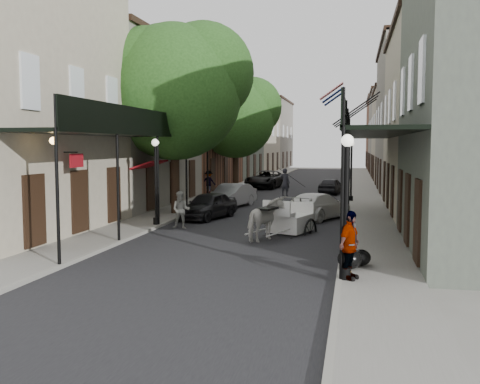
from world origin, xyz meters
The scene contains 24 objects.
ground centered at (0.00, 0.00, 0.00)m, with size 140.00×140.00×0.00m, color gray.
road centered at (0.00, 20.00, 0.01)m, with size 8.00×90.00×0.01m, color black.
sidewalk_left centered at (-5.00, 20.00, 0.06)m, with size 2.20×90.00×0.12m, color gray.
sidewalk_right centered at (5.00, 20.00, 0.06)m, with size 2.20×90.00×0.12m, color gray.
building_row_left centered at (-8.60, 30.00, 5.25)m, with size 5.00×80.00×10.50m, color #B5AA91.
building_row_right centered at (8.60, 30.00, 5.25)m, with size 5.00×80.00×10.50m, color gray.
gallery_left centered at (-4.79, 6.98, 4.05)m, with size 2.20×18.05×4.88m.
gallery_right centered at (4.79, 6.98, 4.05)m, with size 2.20×18.05×4.88m.
tree_near centered at (-4.20, 10.18, 6.49)m, with size 7.31×6.80×9.63m.
tree_far centered at (-4.25, 24.18, 5.84)m, with size 6.45×6.00×8.61m.
lamppost_right_near centered at (4.10, -2.00, 2.05)m, with size 0.32×0.32×3.71m.
lamppost_left centered at (-4.10, 6.00, 2.05)m, with size 0.32×0.32×3.71m.
lamppost_right_far centered at (4.10, 18.00, 2.05)m, with size 0.32×0.32×3.71m.
horse centered at (1.11, 3.66, 0.80)m, with size 0.86×1.89×1.60m, color silver.
carriage centered at (1.90, 6.02, 1.04)m, with size 2.13×2.65×2.67m.
pedestrian_walking centered at (-2.91, 5.82, 0.80)m, with size 0.78×0.61×1.60m, color #A4A59C.
pedestrian_sidewalk_left centered at (-5.80, 20.72, 0.95)m, with size 1.07×0.61×1.66m, color gray.
pedestrian_sidewalk_right centered at (4.20, -2.00, 1.01)m, with size 1.04×0.43×1.78m, color gray.
car_left_near centered at (-2.60, 9.00, 0.65)m, with size 1.54×3.84×1.31m, color black.
car_left_mid centered at (-2.60, 14.00, 0.67)m, with size 1.42×4.07×1.34m, color #A9AAAF.
car_left_far centered at (-2.86, 27.94, 0.73)m, with size 2.43×5.27×1.46m, color black.
car_right_near centered at (2.60, 10.06, 0.64)m, with size 1.79×4.40×1.28m, color white.
car_right_far centered at (2.64, 23.75, 0.60)m, with size 1.42×3.52×1.20m, color black.
trash_bags centered at (4.32, -0.64, 0.39)m, with size 0.93×1.08×0.57m.
Camera 1 is at (4.28, -15.75, 3.55)m, focal length 40.00 mm.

